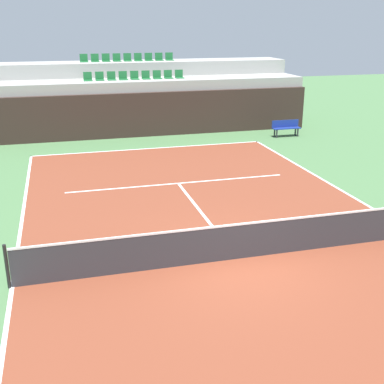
{
  "coord_description": "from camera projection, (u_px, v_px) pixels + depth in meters",
  "views": [
    {
      "loc": [
        -4.08,
        -10.56,
        5.71
      ],
      "look_at": [
        -0.66,
        2.0,
        1.2
      ],
      "focal_mm": 45.96,
      "sensor_mm": 36.0,
      "label": 1
    }
  ],
  "objects": [
    {
      "name": "seating_row_upper",
      "position": [
        128.0,
        59.0,
        28.21
      ],
      "size": [
        5.37,
        0.44,
        0.44
      ],
      "color": "#1E6633",
      "rests_on": "stands_tier_upper"
    },
    {
      "name": "sideline_left",
      "position": [
        12.0,
        287.0,
        11.16
      ],
      "size": [
        0.1,
        24.0,
        0.0
      ],
      "primitive_type": "cube",
      "color": "white",
      "rests_on": "court_surface"
    },
    {
      "name": "service_line_far",
      "position": [
        178.0,
        183.0,
        18.34
      ],
      "size": [
        8.26,
        0.1,
        0.0
      ],
      "primitive_type": "cube",
      "color": "white",
      "rests_on": "court_surface"
    },
    {
      "name": "tennis_net",
      "position": [
        238.0,
        241.0,
        12.35
      ],
      "size": [
        11.08,
        0.08,
        1.07
      ],
      "color": "black",
      "rests_on": "court_surface"
    },
    {
      "name": "player_bench",
      "position": [
        286.0,
        127.0,
        25.77
      ],
      "size": [
        1.5,
        0.4,
        0.85
      ],
      "color": "navy",
      "rests_on": "ground_plane"
    },
    {
      "name": "back_wall",
      "position": [
        140.0,
        115.0,
        25.54
      ],
      "size": [
        18.55,
        0.3,
        2.28
      ],
      "primitive_type": "cube",
      "color": "#33231E",
      "rests_on": "ground_plane"
    },
    {
      "name": "centre_service_line",
      "position": [
        202.0,
        214.0,
        15.43
      ],
      "size": [
        0.1,
        6.4,
        0.0
      ],
      "primitive_type": "cube",
      "color": "white",
      "rests_on": "court_surface"
    },
    {
      "name": "seating_row_lower",
      "position": [
        135.0,
        77.0,
        26.27
      ],
      "size": [
        5.37,
        0.44,
        0.44
      ],
      "color": "#1E6633",
      "rests_on": "stands_tier_lower"
    },
    {
      "name": "stands_tier_upper",
      "position": [
        129.0,
        93.0,
        28.75
      ],
      "size": [
        18.55,
        2.4,
        3.59
      ],
      "primitive_type": "cube",
      "color": "#9E9E99",
      "rests_on": "ground_plane"
    },
    {
      "name": "stands_tier_lower",
      "position": [
        136.0,
        106.0,
        26.69
      ],
      "size": [
        18.55,
        2.4,
        2.81
      ],
      "primitive_type": "cube",
      "color": "#9E9E99",
      "rests_on": "ground_plane"
    },
    {
      "name": "court_surface",
      "position": [
        238.0,
        259.0,
        12.51
      ],
      "size": [
        11.0,
        24.0,
        0.01
      ],
      "primitive_type": "cube",
      "color": "brown",
      "rests_on": "ground_plane"
    },
    {
      "name": "ground_plane",
      "position": [
        238.0,
        259.0,
        12.51
      ],
      "size": [
        80.0,
        80.0,
        0.0
      ],
      "primitive_type": "plane",
      "color": "#477042"
    },
    {
      "name": "baseline_far",
      "position": [
        151.0,
        148.0,
        23.4
      ],
      "size": [
        11.0,
        0.1,
        0.0
      ],
      "primitive_type": "cube",
      "color": "white",
      "rests_on": "court_surface"
    }
  ]
}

